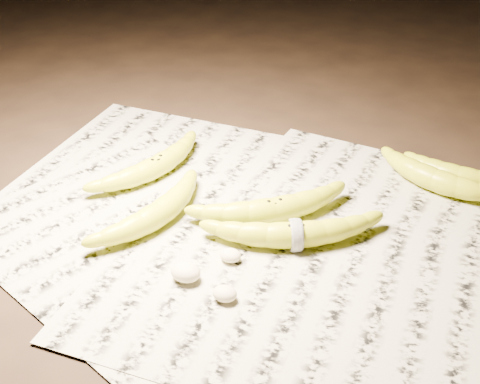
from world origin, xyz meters
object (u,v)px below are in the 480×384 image
at_px(banana_upper_a, 436,178).
at_px(banana_left_b, 159,211).
at_px(banana_center, 274,208).
at_px(banana_taped, 296,233).
at_px(banana_upper_b, 459,173).
at_px(banana_left_a, 156,164).

bearing_deg(banana_upper_a, banana_left_b, -127.22).
bearing_deg(banana_center, banana_upper_a, 2.05).
bearing_deg(banana_center, banana_left_b, 166.40).
distance_m(banana_left_b, banana_upper_a, 0.44).
distance_m(banana_taped, banana_upper_b, 0.32).
bearing_deg(banana_upper_a, banana_taped, -107.34).
xyz_separation_m(banana_center, banana_upper_b, (0.24, 0.21, -0.00)).
distance_m(banana_left_b, banana_taped, 0.20).
height_order(banana_left_b, banana_upper_b, banana_left_b).
bearing_deg(banana_left_b, banana_taped, -68.20).
xyz_separation_m(banana_left_b, banana_upper_a, (0.36, 0.25, -0.00)).
bearing_deg(banana_upper_b, banana_taped, -121.25).
bearing_deg(banana_taped, banana_left_b, 160.05).
height_order(banana_upper_a, banana_upper_b, banana_upper_a).
relative_size(banana_left_b, banana_upper_a, 1.03).
xyz_separation_m(banana_left_a, banana_upper_a, (0.43, 0.14, 0.00)).
bearing_deg(banana_upper_a, banana_left_a, -144.93).
relative_size(banana_left_a, banana_left_b, 1.05).
distance_m(banana_taped, banana_upper_a, 0.27).
bearing_deg(banana_left_b, banana_upper_b, -40.02).
xyz_separation_m(banana_upper_a, banana_upper_b, (0.03, 0.03, -0.00)).
relative_size(banana_left_a, banana_upper_b, 1.29).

